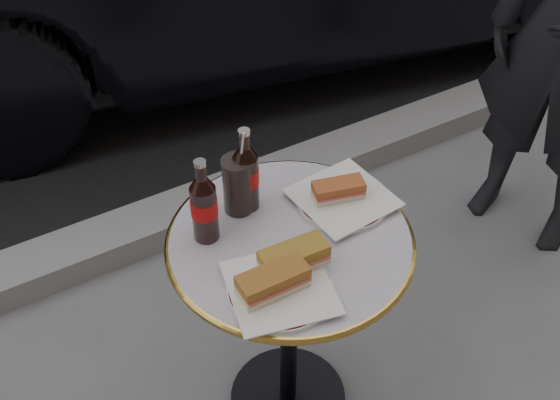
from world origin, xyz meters
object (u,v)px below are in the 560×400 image
cola_bottle_left (203,200)px  bistro_table (289,329)px  cola_bottle_right (246,169)px  plate_right (343,200)px  cola_glass (238,185)px  plate_left (280,290)px

cola_bottle_left → bistro_table: bearing=-32.0°
cola_bottle_left → cola_bottle_right: cola_bottle_right is taller
plate_right → cola_bottle_right: cola_bottle_right is taller
cola_bottle_right → cola_bottle_left: bearing=-160.4°
cola_glass → cola_bottle_right: bearing=0.6°
cola_bottle_right → cola_glass: (-0.02, -0.00, -0.04)m
plate_right → cola_bottle_right: bearing=153.1°
plate_right → cola_bottle_right: (-0.22, 0.11, 0.11)m
bistro_table → plate_right: plate_right is taller
bistro_table → plate_left: bearing=-128.0°
bistro_table → plate_right: 0.42m
cola_bottle_right → cola_glass: size_ratio=1.50×
plate_left → cola_glass: (0.05, 0.30, 0.07)m
cola_bottle_left → cola_glass: (0.12, 0.05, -0.04)m
cola_glass → plate_left: bearing=-99.2°
cola_bottle_left → cola_bottle_right: (0.14, 0.05, 0.00)m
plate_right → cola_glass: bearing=155.4°
plate_left → cola_bottle_left: bearing=105.2°
bistro_table → plate_left: 0.41m
cola_bottle_right → plate_left: bearing=-103.7°
bistro_table → cola_bottle_left: size_ratio=3.07×
plate_left → cola_glass: 0.31m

